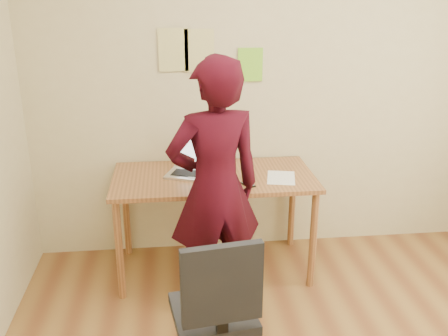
{
  "coord_description": "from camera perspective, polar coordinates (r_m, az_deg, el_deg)",
  "views": [
    {
      "loc": [
        -0.71,
        -1.86,
        1.97
      ],
      "look_at": [
        -0.4,
        0.95,
        0.95
      ],
      "focal_mm": 40.0,
      "sensor_mm": 36.0,
      "label": 1
    }
  ],
  "objects": [
    {
      "name": "room",
      "position": [
        2.08,
        13.9,
        1.9
      ],
      "size": [
        3.58,
        3.58,
        2.78
      ],
      "color": "brown",
      "rests_on": "ground"
    },
    {
      "name": "desk",
      "position": [
        3.51,
        -1.18,
        -2.2
      ],
      "size": [
        1.4,
        0.7,
        0.74
      ],
      "color": "#9B6335",
      "rests_on": "ground"
    },
    {
      "name": "laptop",
      "position": [
        3.52,
        -3.43,
        0.25
      ],
      "size": [
        0.43,
        0.4,
        0.25
      ],
      "rotation": [
        0.0,
        0.0,
        -0.35
      ],
      "color": "silver",
      "rests_on": "desk"
    },
    {
      "name": "paper_sheet",
      "position": [
        3.46,
        6.54,
        -1.1
      ],
      "size": [
        0.24,
        0.3,
        0.0
      ],
      "primitive_type": "cube",
      "rotation": [
        0.0,
        0.0,
        -0.22
      ],
      "color": "white",
      "rests_on": "desk"
    },
    {
      "name": "phone",
      "position": [
        3.31,
        2.77,
        -1.89
      ],
      "size": [
        0.09,
        0.12,
        0.01
      ],
      "rotation": [
        0.0,
        0.0,
        0.41
      ],
      "color": "black",
      "rests_on": "desk"
    },
    {
      "name": "wall_note_left",
      "position": [
        3.62,
        -5.81,
        13.29
      ],
      "size": [
        0.21,
        0.0,
        0.3
      ],
      "primitive_type": "cube",
      "color": "#D8CF81",
      "rests_on": "room"
    },
    {
      "name": "wall_note_mid",
      "position": [
        3.63,
        -2.83,
        13.26
      ],
      "size": [
        0.21,
        0.0,
        0.3
      ],
      "primitive_type": "cube",
      "color": "#D8CF81",
      "rests_on": "room"
    },
    {
      "name": "wall_note_right",
      "position": [
        3.68,
        3.02,
        11.7
      ],
      "size": [
        0.18,
        0.0,
        0.24
      ],
      "primitive_type": "cube",
      "color": "#83DA31",
      "rests_on": "room"
    },
    {
      "name": "office_chair",
      "position": [
        2.61,
        -0.96,
        -17.53
      ],
      "size": [
        0.47,
        0.47,
        0.9
      ],
      "rotation": [
        0.0,
        0.0,
        0.14
      ],
      "color": "black",
      "rests_on": "ground"
    },
    {
      "name": "person",
      "position": [
        3.05,
        -1.05,
        -2.41
      ],
      "size": [
        0.67,
        0.51,
        1.63
      ],
      "primitive_type": "imported",
      "rotation": [
        0.0,
        0.0,
        3.37
      ],
      "color": "black",
      "rests_on": "ground"
    }
  ]
}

